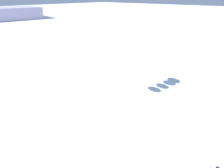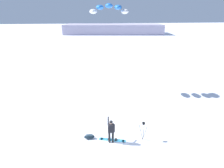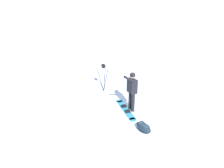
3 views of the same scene
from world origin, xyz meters
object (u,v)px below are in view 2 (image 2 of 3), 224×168
(snowboarder, at_px, (111,129))
(snowboard, at_px, (112,140))
(gear_bag_large, at_px, (89,137))
(traction_kite, at_px, (109,9))
(camera_tripod, at_px, (143,127))

(snowboarder, height_order, snowboard, snowboarder)
(gear_bag_large, bearing_deg, traction_kite, -16.50)
(gear_bag_large, distance_m, camera_tripod, 3.63)
(snowboarder, bearing_deg, gear_bag_large, 67.61)
(snowboarder, height_order, camera_tripod, snowboarder)
(camera_tripod, bearing_deg, snowboarder, 88.71)
(gear_bag_large, xyz_separation_m, camera_tripod, (-0.62, -3.49, 0.79))
(traction_kite, xyz_separation_m, camera_tripod, (-8.85, -1.05, -7.30))
(snowboarder, bearing_deg, snowboard, -30.93)
(snowboard, height_order, traction_kite, traction_kite)
(snowboard, distance_m, gear_bag_large, 1.55)
(snowboard, bearing_deg, traction_kite, -6.24)
(snowboard, xyz_separation_m, traction_kite, (8.62, -0.94, 8.23))
(traction_kite, bearing_deg, gear_bag_large, 163.50)
(traction_kite, height_order, gear_bag_large, traction_kite)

